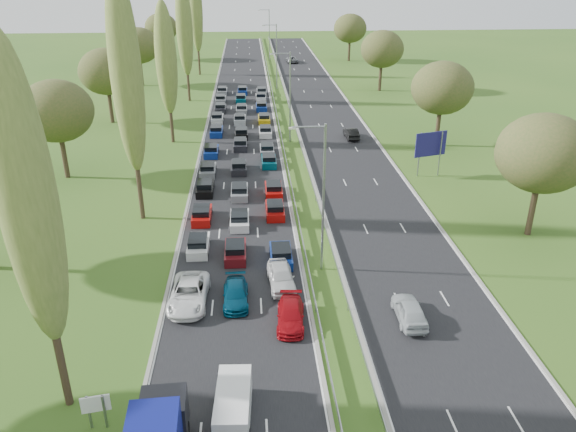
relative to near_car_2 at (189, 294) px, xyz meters
name	(u,v)px	position (x,y,z in m)	size (l,w,h in m)	color
ground	(289,138)	(10.18, 41.30, -0.82)	(260.00, 260.00, 0.00)	#30561A
near_carriageway	(241,133)	(3.43, 43.80, -0.82)	(10.50, 215.00, 0.04)	black
far_carriageway	(334,132)	(16.93, 43.80, -0.82)	(10.50, 215.00, 0.04)	black
central_reservation	(288,129)	(10.18, 43.80, -0.27)	(2.36, 215.00, 0.32)	gray
lamp_columns	(290,98)	(10.18, 39.30, 5.18)	(0.18, 140.18, 12.00)	gray
poplar_row	(152,63)	(-5.82, 29.46, 11.57)	(2.80, 127.80, 22.44)	#2D2116
woodland_left	(47,119)	(-16.32, 23.92, 6.87)	(8.00, 166.00, 11.10)	#2D2116
woodland_right	(465,103)	(29.68, 27.96, 6.87)	(8.00, 153.00, 11.10)	#2D2116
traffic_queue_fill	(240,141)	(3.39, 38.81, -0.38)	(9.10, 68.46, 0.80)	silver
near_car_2	(189,294)	(0.00, 0.00, 0.00)	(2.64, 5.73, 1.59)	white
near_car_7	(236,294)	(3.36, -0.05, -0.15)	(1.82, 4.48, 1.30)	#053750
near_car_11	(291,315)	(7.14, -2.97, -0.14)	(1.84, 4.53, 1.31)	#970910
near_car_12	(281,276)	(6.78, 1.98, 0.00)	(1.89, 4.70, 1.60)	silver
far_car_0	(410,310)	(15.33, -3.14, -0.03)	(1.81, 4.50, 1.53)	#A8AFB2
far_car_1	(351,133)	(18.79, 40.21, -0.06)	(1.55, 4.44, 1.46)	black
far_car_2	(292,59)	(15.42, 104.79, -0.06)	(2.44, 5.30, 1.47)	slate
white_van_rear	(233,403)	(3.42, -11.37, 0.14)	(1.81, 4.62, 1.86)	silver
info_sign	(96,407)	(-3.72, -11.64, 0.55)	(1.50, 0.35, 2.10)	gray
direction_sign	(431,146)	(25.08, 24.84, 2.75)	(3.86, 1.25, 5.20)	gray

